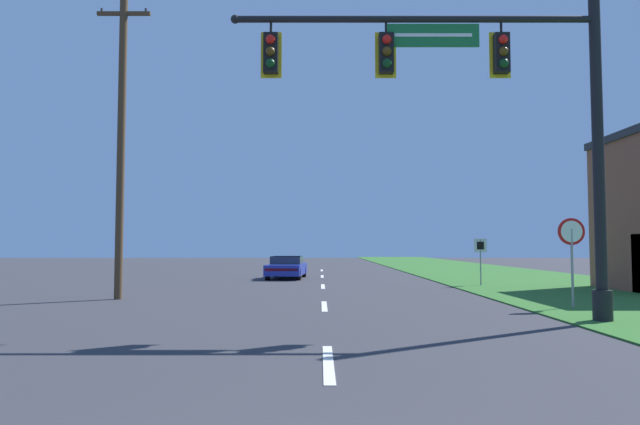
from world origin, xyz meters
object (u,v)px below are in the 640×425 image
at_px(route_sign_post, 478,251).
at_px(utility_pole_near, 119,136).
at_px(car_ahead, 284,267).
at_px(signal_mast, 495,109).
at_px(stop_sign, 569,242).

bearing_deg(route_sign_post, utility_pole_near, -155.79).
height_order(car_ahead, route_sign_post, route_sign_post).
bearing_deg(utility_pole_near, route_sign_post, 24.21).
bearing_deg(car_ahead, utility_pole_near, -112.21).
bearing_deg(utility_pole_near, signal_mast, -27.61).
xyz_separation_m(signal_mast, utility_pole_near, (-10.85, 5.68, 0.44)).
xyz_separation_m(car_ahead, stop_sign, (8.89, -14.80, 1.26)).
distance_m(signal_mast, stop_sign, 5.12).
xyz_separation_m(stop_sign, route_sign_post, (-0.04, 9.03, -0.34)).
distance_m(signal_mast, utility_pole_near, 12.26).
distance_m(signal_mast, route_sign_post, 12.67).
distance_m(car_ahead, stop_sign, 17.31).
height_order(car_ahead, stop_sign, stop_sign).
bearing_deg(utility_pole_near, stop_sign, -11.73).
bearing_deg(route_sign_post, stop_sign, -89.77).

